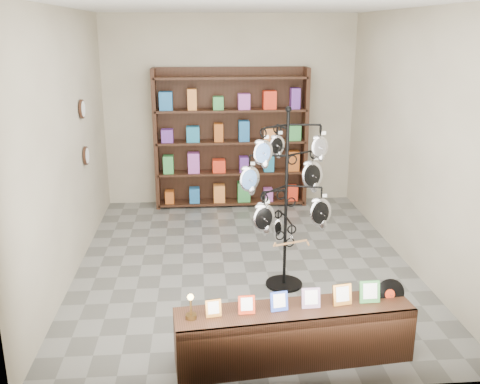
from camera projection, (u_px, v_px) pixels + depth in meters
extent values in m
plane|color=slate|center=(244.00, 262.00, 6.62)|extent=(5.00, 5.00, 0.00)
plane|color=beige|center=(230.00, 111.00, 8.56)|extent=(4.00, 0.00, 4.00)
plane|color=beige|center=(275.00, 214.00, 3.79)|extent=(4.00, 0.00, 4.00)
plane|color=beige|center=(67.00, 146.00, 6.02)|extent=(0.00, 5.00, 5.00)
plane|color=beige|center=(412.00, 140.00, 6.33)|extent=(0.00, 5.00, 5.00)
plane|color=white|center=(244.00, 6.00, 5.74)|extent=(5.00, 5.00, 0.00)
cylinder|color=black|center=(284.00, 284.00, 6.01)|extent=(0.50, 0.50, 0.03)
cylinder|color=black|center=(286.00, 202.00, 5.73)|extent=(0.04, 0.04, 1.96)
sphere|color=black|center=(288.00, 109.00, 5.44)|extent=(0.07, 0.07, 0.07)
ellipsoid|color=silver|center=(278.00, 228.00, 6.02)|extent=(0.11, 0.06, 0.21)
cube|color=#B67B4C|center=(291.00, 243.00, 5.57)|extent=(0.36, 0.14, 0.04)
cube|color=black|center=(294.00, 335.00, 4.58)|extent=(2.06, 0.61, 0.50)
cube|color=orange|center=(213.00, 308.00, 4.37)|extent=(0.13, 0.06, 0.15)
cube|color=red|center=(247.00, 305.00, 4.41)|extent=(0.14, 0.06, 0.16)
cube|color=#263FA5|center=(279.00, 301.00, 4.46)|extent=(0.15, 0.07, 0.17)
cube|color=#E54C33|center=(311.00, 298.00, 4.51)|extent=(0.16, 0.07, 0.18)
cube|color=orange|center=(342.00, 295.00, 4.55)|extent=(0.17, 0.07, 0.18)
cube|color=#337233|center=(370.00, 292.00, 4.59)|extent=(0.18, 0.07, 0.19)
cylinder|color=black|center=(390.00, 294.00, 4.69)|extent=(0.28, 0.09, 0.27)
cylinder|color=red|center=(390.00, 294.00, 4.69)|extent=(0.09, 0.03, 0.09)
cylinder|color=#473114|center=(191.00, 316.00, 4.35)|extent=(0.09, 0.09, 0.04)
cylinder|color=#473114|center=(191.00, 307.00, 4.33)|extent=(0.02, 0.02, 0.13)
sphere|color=#FFBF59|center=(190.00, 297.00, 4.30)|extent=(0.05, 0.05, 0.05)
cube|color=black|center=(230.00, 137.00, 8.62)|extent=(2.40, 0.04, 2.20)
cube|color=black|center=(156.00, 140.00, 8.38)|extent=(0.06, 0.36, 2.20)
cube|color=black|center=(304.00, 137.00, 8.56)|extent=(0.06, 0.36, 2.20)
cube|color=black|center=(231.00, 201.00, 8.77)|extent=(2.36, 0.36, 0.04)
cube|color=black|center=(231.00, 172.00, 8.63)|extent=(2.36, 0.36, 0.03)
cube|color=black|center=(231.00, 142.00, 8.48)|extent=(2.36, 0.36, 0.04)
cube|color=black|center=(231.00, 110.00, 8.34)|extent=(2.36, 0.36, 0.04)
cube|color=black|center=(231.00, 77.00, 8.19)|extent=(2.36, 0.36, 0.04)
cylinder|color=black|center=(82.00, 109.00, 6.70)|extent=(0.03, 0.24, 0.24)
cylinder|color=black|center=(86.00, 156.00, 6.87)|extent=(0.03, 0.24, 0.24)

